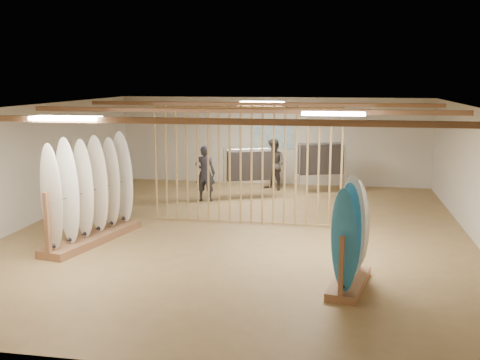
% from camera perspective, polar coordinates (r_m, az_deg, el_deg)
% --- Properties ---
extents(floor, '(12.00, 12.00, 0.00)m').
position_cam_1_polar(floor, '(12.62, 0.00, -5.37)').
color(floor, '#9B7A4B').
rests_on(floor, ground).
extents(ceiling, '(12.00, 12.00, 0.00)m').
position_cam_1_polar(ceiling, '(12.16, 0.00, 7.43)').
color(ceiling, gray).
rests_on(ceiling, ground).
extents(wall_back, '(12.00, 0.00, 12.00)m').
position_cam_1_polar(wall_back, '(18.20, 3.32, 3.98)').
color(wall_back, beige).
rests_on(wall_back, ground).
extents(wall_front, '(12.00, 0.00, 12.00)m').
position_cam_1_polar(wall_front, '(6.65, -9.19, -7.53)').
color(wall_front, beige).
rests_on(wall_front, ground).
extents(wall_left, '(0.00, 12.00, 12.00)m').
position_cam_1_polar(wall_left, '(14.07, -20.49, 1.45)').
color(wall_left, beige).
rests_on(wall_left, ground).
extents(ceiling_slats, '(9.50, 6.12, 0.10)m').
position_cam_1_polar(ceiling_slats, '(12.17, 0.00, 7.06)').
color(ceiling_slats, '#986745').
rests_on(ceiling_slats, ground).
extents(light_panels, '(1.20, 0.35, 0.06)m').
position_cam_1_polar(light_panels, '(12.17, 0.00, 7.15)').
color(light_panels, white).
rests_on(light_panels, ground).
extents(bamboo_partition, '(4.45, 0.05, 2.78)m').
position_cam_1_polar(bamboo_partition, '(13.09, 0.61, 1.48)').
color(bamboo_partition, tan).
rests_on(bamboo_partition, ground).
extents(poster, '(1.40, 0.03, 0.90)m').
position_cam_1_polar(poster, '(18.16, 3.32, 4.61)').
color(poster, teal).
rests_on(poster, ground).
extents(rack_left, '(1.19, 2.79, 2.20)m').
position_cam_1_polar(rack_left, '(12.14, -14.89, -2.69)').
color(rack_left, '#986745').
rests_on(rack_left, floor).
extents(rack_right, '(0.78, 1.60, 1.78)m').
position_cam_1_polar(rack_right, '(9.45, 11.11, -7.22)').
color(rack_right, '#986745').
rests_on(rack_right, floor).
extents(clothing_rack_a, '(1.30, 0.81, 1.47)m').
position_cam_1_polar(clothing_rack_a, '(15.99, 0.89, 1.50)').
color(clothing_rack_a, silver).
rests_on(clothing_rack_a, floor).
extents(clothing_rack_b, '(1.38, 0.81, 1.54)m').
position_cam_1_polar(clothing_rack_b, '(16.99, 8.20, 2.09)').
color(clothing_rack_b, silver).
rests_on(clothing_rack_b, floor).
extents(shopper_a, '(0.65, 0.44, 1.78)m').
position_cam_1_polar(shopper_a, '(15.70, -3.57, 1.07)').
color(shopper_a, '#282830').
rests_on(shopper_a, floor).
extents(shopper_b, '(1.09, 1.02, 1.78)m').
position_cam_1_polar(shopper_b, '(17.21, 3.48, 1.91)').
color(shopper_b, '#342D28').
rests_on(shopper_b, floor).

